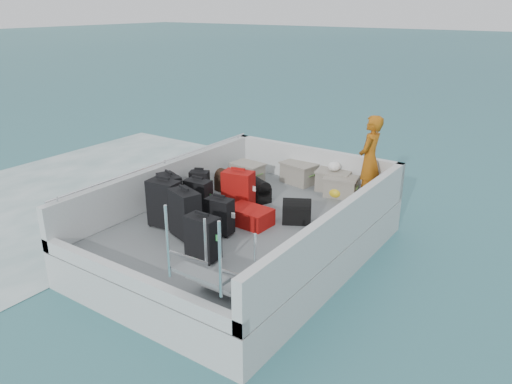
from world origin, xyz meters
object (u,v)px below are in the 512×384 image
at_px(suitcase_7, 220,216).
at_px(suitcase_6, 203,238).
at_px(crate_1, 299,174).
at_px(suitcase_2, 200,184).
at_px(suitcase_3, 185,215).
at_px(crate_2, 333,181).
at_px(crate_3, 341,187).
at_px(suitcase_8, 250,216).
at_px(suitcase_5, 238,191).
at_px(suitcase_0, 164,204).
at_px(suitcase_4, 198,198).
at_px(passenger, 369,160).
at_px(suitcase_1, 170,195).
at_px(crate_0, 248,173).

bearing_deg(suitcase_7, suitcase_6, -72.95).
relative_size(suitcase_6, crate_1, 1.01).
xyz_separation_m(suitcase_2, suitcase_3, (0.95, -1.43, 0.13)).
bearing_deg(crate_1, crate_2, 0.00).
bearing_deg(crate_1, suitcase_7, -86.42).
distance_m(suitcase_6, crate_3, 3.38).
xyz_separation_m(suitcase_3, suitcase_8, (0.51, 0.97, -0.25)).
bearing_deg(crate_1, suitcase_5, -94.62).
bearing_deg(suitcase_8, suitcase_7, 165.32).
xyz_separation_m(suitcase_6, suitcase_8, (-0.15, 1.34, -0.18)).
distance_m(suitcase_7, crate_1, 2.76).
bearing_deg(suitcase_6, suitcase_7, 113.20).
bearing_deg(suitcase_6, suitcase_5, 111.50).
distance_m(suitcase_3, crate_1, 3.18).
bearing_deg(suitcase_3, suitcase_5, 107.83).
xyz_separation_m(suitcase_0, suitcase_6, (1.20, -0.48, -0.07)).
xyz_separation_m(suitcase_3, suitcase_6, (0.65, -0.36, -0.06)).
relative_size(suitcase_4, crate_1, 1.00).
bearing_deg(crate_3, suitcase_7, -108.16).
height_order(crate_1, crate_2, crate_1).
height_order(crate_3, passenger, passenger).
bearing_deg(suitcase_5, crate_2, 51.89).
distance_m(suitcase_5, suitcase_6, 1.82).
height_order(suitcase_8, crate_2, crate_2).
bearing_deg(crate_1, suitcase_6, -82.07).
xyz_separation_m(crate_3, passenger, (0.51, 0.02, 0.62)).
height_order(suitcase_1, crate_0, suitcase_1).
height_order(suitcase_3, crate_3, suitcase_3).
bearing_deg(crate_3, suitcase_4, -125.31).
xyz_separation_m(crate_1, crate_2, (0.76, 0.00, -0.01)).
relative_size(suitcase_0, suitcase_1, 1.13).
bearing_deg(crate_3, suitcase_5, -125.30).
xyz_separation_m(crate_1, crate_3, (1.01, -0.20, -0.02)).
bearing_deg(suitcase_3, crate_0, 123.69).
distance_m(suitcase_1, passenger, 3.55).
bearing_deg(suitcase_2, crate_2, 17.62).
xyz_separation_m(suitcase_5, passenger, (1.67, 1.66, 0.44)).
height_order(suitcase_4, suitcase_8, suitcase_4).
distance_m(suitcase_2, suitcase_8, 1.53).
relative_size(crate_0, passenger, 0.37).
relative_size(crate_3, passenger, 0.36).
distance_m(suitcase_4, crate_1, 2.48).
xyz_separation_m(suitcase_5, crate_0, (-0.74, 1.31, -0.18)).
bearing_deg(suitcase_8, suitcase_3, 155.15).
height_order(suitcase_3, suitcase_6, suitcase_3).
distance_m(suitcase_3, suitcase_5, 1.34).
relative_size(suitcase_4, crate_0, 1.08).
bearing_deg(crate_0, suitcase_3, -74.62).
bearing_deg(suitcase_7, passenger, 57.06).
distance_m(suitcase_1, suitcase_5, 1.17).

